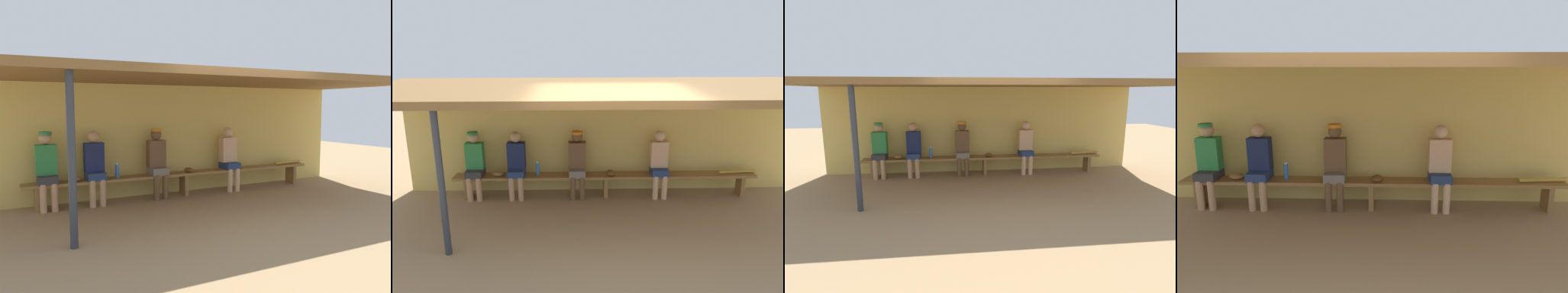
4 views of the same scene
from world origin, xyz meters
The scene contains 13 objects.
ground_plane centered at (0.00, 0.00, 0.00)m, with size 24.00×24.00×0.00m, color #9E7F59.
back_wall centered at (0.00, 2.00, 1.10)m, with size 8.00×0.20×2.20m, color #D8BC60.
dugout_roof centered at (0.00, 0.70, 2.26)m, with size 8.00×2.80×0.12m, color brown.
support_post centered at (-2.50, -0.55, 1.10)m, with size 0.10×0.10×2.20m, color #2D333D.
bench centered at (0.00, 1.55, 0.39)m, with size 6.00×0.36×0.46m.
player_near_post centered at (-1.77, 1.55, 0.73)m, with size 0.34×0.42×1.34m.
player_in_white centered at (-0.57, 1.55, 0.75)m, with size 0.34×0.42×1.34m.
player_with_sunglasses centered at (-2.58, 1.55, 0.75)m, with size 0.34×0.42×1.34m.
player_in_red centered at (1.06, 1.55, 0.73)m, with size 0.34×0.42×1.34m.
water_bottle_blue centered at (-1.35, 1.57, 0.59)m, with size 0.07×0.07×0.27m.
baseball_glove_tan centered at (0.09, 1.51, 0.51)m, with size 0.24×0.17×0.09m, color brown.
baseball_glove_dark_brown centered at (-2.14, 1.53, 0.51)m, with size 0.24×0.17×0.09m, color olive.
baseball_bat centered at (2.65, 1.55, 0.49)m, with size 0.07×0.07×0.76m, color #B28C33.
Camera 2 is at (-0.56, -5.75, 3.17)m, focal length 35.81 mm.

